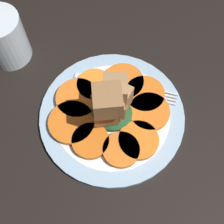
# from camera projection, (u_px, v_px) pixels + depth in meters

# --- Properties ---
(table_slab) EXTENTS (1.20, 1.20, 0.02)m
(table_slab) POSITION_uv_depth(u_px,v_px,m) (112.00, 119.00, 0.58)
(table_slab) COLOR black
(table_slab) RESTS_ON ground
(plate) EXTENTS (0.26, 0.26, 0.01)m
(plate) POSITION_uv_depth(u_px,v_px,m) (112.00, 116.00, 0.56)
(plate) COLOR #99B7D1
(plate) RESTS_ON table_slab
(carrot_slice_0) EXTENTS (0.08, 0.08, 0.01)m
(carrot_slice_0) POSITION_uv_depth(u_px,v_px,m) (72.00, 123.00, 0.55)
(carrot_slice_0) COLOR orange
(carrot_slice_0) RESTS_ON plate
(carrot_slice_1) EXTENTS (0.06, 0.06, 0.01)m
(carrot_slice_1) POSITION_uv_depth(u_px,v_px,m) (90.00, 141.00, 0.53)
(carrot_slice_1) COLOR orange
(carrot_slice_1) RESTS_ON plate
(carrot_slice_2) EXTENTS (0.06, 0.06, 0.01)m
(carrot_slice_2) POSITION_uv_depth(u_px,v_px,m) (121.00, 150.00, 0.52)
(carrot_slice_2) COLOR orange
(carrot_slice_2) RESTS_ON plate
(carrot_slice_3) EXTENTS (0.07, 0.07, 0.01)m
(carrot_slice_3) POSITION_uv_depth(u_px,v_px,m) (138.00, 140.00, 0.53)
(carrot_slice_3) COLOR orange
(carrot_slice_3) RESTS_ON plate
(carrot_slice_4) EXTENTS (0.07, 0.07, 0.01)m
(carrot_slice_4) POSITION_uv_depth(u_px,v_px,m) (149.00, 112.00, 0.55)
(carrot_slice_4) COLOR orange
(carrot_slice_4) RESTS_ON plate
(carrot_slice_5) EXTENTS (0.07, 0.07, 0.01)m
(carrot_slice_5) POSITION_uv_depth(u_px,v_px,m) (145.00, 94.00, 0.57)
(carrot_slice_5) COLOR orange
(carrot_slice_5) RESTS_ON plate
(carrot_slice_6) EXTENTS (0.08, 0.08, 0.01)m
(carrot_slice_6) POSITION_uv_depth(u_px,v_px,m) (123.00, 82.00, 0.58)
(carrot_slice_6) COLOR orange
(carrot_slice_6) RESTS_ON plate
(carrot_slice_7) EXTENTS (0.06, 0.06, 0.01)m
(carrot_slice_7) POSITION_uv_depth(u_px,v_px,m) (94.00, 85.00, 0.58)
(carrot_slice_7) COLOR orange
(carrot_slice_7) RESTS_ON plate
(carrot_slice_8) EXTENTS (0.08, 0.08, 0.01)m
(carrot_slice_8) POSITION_uv_depth(u_px,v_px,m) (77.00, 100.00, 0.56)
(carrot_slice_8) COLOR orange
(carrot_slice_8) RESTS_ON plate
(center_pile) EXTENTS (0.08, 0.08, 0.11)m
(center_pile) POSITION_uv_depth(u_px,v_px,m) (111.00, 103.00, 0.52)
(center_pile) COLOR #1E4723
(center_pile) RESTS_ON plate
(fork) EXTENTS (0.19, 0.05, 0.00)m
(fork) POSITION_uv_depth(u_px,v_px,m) (128.00, 88.00, 0.58)
(fork) COLOR silver
(fork) RESTS_ON plate
(water_glass) EXTENTS (0.08, 0.08, 0.10)m
(water_glass) POSITION_uv_depth(u_px,v_px,m) (4.00, 38.00, 0.58)
(water_glass) COLOR silver
(water_glass) RESTS_ON table_slab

